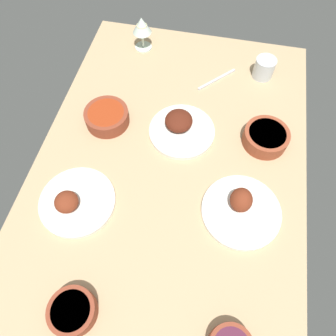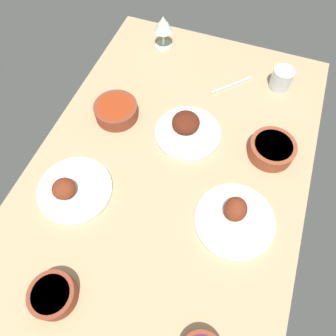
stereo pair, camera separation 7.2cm
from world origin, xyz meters
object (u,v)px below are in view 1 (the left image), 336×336
at_px(plate_near_viewer, 241,208).
at_px(water_tumbler, 264,68).
at_px(plate_far_side, 181,127).
at_px(bowl_sauce, 107,117).
at_px(bowl_pasta, 266,137).
at_px(wine_glass, 142,27).
at_px(fork_loose, 217,79).
at_px(plate_center_main, 75,202).
at_px(bowl_soup, 73,311).

relative_size(plate_near_viewer, water_tumbler, 3.07).
xyz_separation_m(plate_far_side, bowl_sauce, (0.01, -0.27, 0.01)).
distance_m(plate_near_viewer, water_tumbler, 0.60).
bearing_deg(bowl_pasta, wine_glass, -125.93).
bearing_deg(bowl_pasta, water_tumbler, -175.08).
height_order(plate_near_viewer, fork_loose, plate_near_viewer).
xyz_separation_m(bowl_pasta, wine_glass, (-0.38, -0.53, 0.07)).
height_order(bowl_pasta, wine_glass, wine_glass).
relative_size(plate_center_main, plate_far_side, 1.02).
relative_size(bowl_soup, wine_glass, 0.88).
bearing_deg(plate_center_main, plate_far_side, 142.02).
height_order(plate_far_side, bowl_soup, plate_far_side).
bearing_deg(water_tumbler, fork_loose, -70.37).
bearing_deg(water_tumbler, plate_far_side, -38.43).
bearing_deg(fork_loose, plate_far_side, 24.65).
distance_m(bowl_sauce, fork_loose, 0.46).
relative_size(bowl_pasta, bowl_sauce, 0.98).
distance_m(plate_near_viewer, fork_loose, 0.55).
relative_size(bowl_sauce, wine_glass, 1.12).
relative_size(plate_near_viewer, wine_glass, 1.74).
bearing_deg(water_tumbler, wine_glass, -97.13).
xyz_separation_m(bowl_soup, bowl_sauce, (-0.63, -0.10, 0.00)).
height_order(plate_center_main, bowl_pasta, plate_center_main).
relative_size(bowl_soup, fork_loose, 0.67).
distance_m(plate_center_main, wine_glass, 0.75).
relative_size(bowl_sauce, fork_loose, 0.85).
relative_size(plate_far_side, bowl_pasta, 1.51).
distance_m(plate_far_side, water_tumbler, 0.43).
bearing_deg(fork_loose, wine_glass, -67.24).
relative_size(plate_center_main, fork_loose, 1.29).
distance_m(bowl_sauce, water_tumbler, 0.63).
height_order(bowl_soup, bowl_sauce, same).
distance_m(bowl_soup, fork_loose, 0.95).
bearing_deg(plate_center_main, wine_glass, 177.55).
relative_size(plate_near_viewer, bowl_pasta, 1.59).
height_order(water_tumbler, fork_loose, water_tumbler).
relative_size(bowl_pasta, water_tumbler, 1.93).
xyz_separation_m(plate_far_side, bowl_pasta, (-0.01, 0.29, 0.01)).
xyz_separation_m(plate_near_viewer, water_tumbler, (-0.60, 0.03, 0.02)).
bearing_deg(plate_center_main, fork_loose, 149.63).
distance_m(plate_far_side, fork_loose, 0.29).
bearing_deg(bowl_pasta, plate_center_main, -57.53).
relative_size(plate_center_main, plate_near_viewer, 0.97).
distance_m(bowl_pasta, water_tumbler, 0.32).
distance_m(plate_center_main, plate_far_side, 0.44).
height_order(bowl_soup, fork_loose, bowl_soup).
bearing_deg(water_tumbler, bowl_pasta, 4.92).
height_order(plate_far_side, bowl_sauce, plate_far_side).
distance_m(bowl_pasta, fork_loose, 0.33).
xyz_separation_m(bowl_sauce, fork_loose, (-0.29, 0.36, -0.03)).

